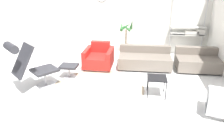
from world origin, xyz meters
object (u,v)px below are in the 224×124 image
crt_television (220,103)px  couch_low (145,60)px  shelf_unit (191,31)px  ottoman (69,68)px  armchair_red (99,58)px  side_table (157,79)px  potted_plant (126,43)px  lounge_chair (29,62)px  couch_second (197,62)px

crt_television → couch_low: bearing=46.5°
crt_television → shelf_unit: size_ratio=0.30×
crt_television → shelf_unit: shelf_unit is taller
ottoman → armchair_red: (0.64, 0.87, 0.01)m
side_table → potted_plant: (-0.90, 2.66, 0.08)m
ottoman → armchair_red: size_ratio=0.52×
ottoman → side_table: bearing=-16.4°
crt_television → potted_plant: size_ratio=0.48×
ottoman → potted_plant: bearing=55.4°
ottoman → armchair_red: armchair_red is taller
lounge_chair → couch_second: 4.61m
armchair_red → shelf_unit: bearing=-153.0°
lounge_chair → potted_plant: bearing=94.2°
armchair_red → couch_low: 1.37m
armchair_red → couch_second: size_ratio=0.71×
crt_television → ottoman: bearing=84.0°
potted_plant → shelf_unit: bearing=7.8°
shelf_unit → lounge_chair: bearing=-143.8°
couch_second → potted_plant: bearing=-25.0°
armchair_red → potted_plant: size_ratio=0.68×
lounge_chair → ottoman: size_ratio=2.64×
couch_second → side_table: bearing=52.2°
armchair_red → couch_second: armchair_red is taller
ottoman → potted_plant: size_ratio=0.35×
armchair_red → crt_television: 3.55m
couch_low → crt_television: 2.73m
couch_second → crt_television: 2.35m
ottoman → crt_television: bearing=-20.9°
side_table → potted_plant: potted_plant is taller
lounge_chair → armchair_red: lounge_chair is taller
lounge_chair → shelf_unit: bearing=76.9°
shelf_unit → side_table: bearing=-112.8°
armchair_red → side_table: bearing=137.4°
potted_plant → couch_low: bearing=-57.0°
lounge_chair → couch_second: (4.21, 1.82, -0.46)m
couch_low → couch_second: same height
lounge_chair → ottoman: 1.13m
armchair_red → side_table: armchair_red is taller
couch_second → shelf_unit: (-0.02, 1.25, 0.62)m
lounge_chair → armchair_red: size_ratio=1.38×
couch_second → shelf_unit: bearing=-90.1°
ottoman → couch_low: bearing=26.7°
couch_second → lounge_chair: bearing=22.2°
couch_low → armchair_red: bearing=4.8°
side_table → ottoman: bearing=163.6°
side_table → shelf_unit: 3.24m
couch_second → side_table: size_ratio=2.81×
armchair_red → side_table: (1.63, -1.54, 0.13)m
lounge_chair → armchair_red: 2.16m
lounge_chair → armchair_red: (1.32, 1.66, -0.43)m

